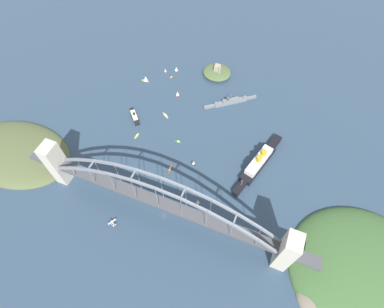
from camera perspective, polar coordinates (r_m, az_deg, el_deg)
ground_plane at (r=325.95m, az=-5.34°, el=-11.57°), size 1400.00×1400.00×0.00m
harbor_arch_bridge at (r=295.98m, az=-5.84°, el=-9.17°), size 307.61×18.02×74.64m
headland_west_shore at (r=420.24m, az=-30.54°, el=0.09°), size 138.84×92.08×20.60m
headland_east_shore at (r=347.50m, az=29.82°, el=-19.50°), size 148.05×137.31×30.98m
ocean_liner at (r=355.92m, az=12.55°, el=-1.56°), size 34.78×97.52×20.92m
naval_cruiser at (r=414.65m, az=7.24°, el=9.88°), size 60.75×48.92×17.29m
harbor_ferry_steamer at (r=402.25m, az=-10.91°, el=7.12°), size 25.09×25.88×7.67m
fort_island_mid_harbor at (r=453.16m, az=4.77°, el=15.29°), size 40.73×38.77×17.66m
seaplane_taxiing_near_bridge at (r=329.88m, az=-14.87°, el=-12.52°), size 8.50×8.98×4.93m
small_boat_0 at (r=445.83m, az=-8.82°, el=13.98°), size 10.78×6.12×10.34m
small_boat_1 at (r=350.53m, az=-4.18°, el=-2.81°), size 3.80×12.56×1.98m
small_boat_2 at (r=458.35m, az=-5.09°, el=15.56°), size 5.71×4.82×6.40m
small_boat_3 at (r=350.94m, az=0.28°, el=-1.64°), size 6.52×4.95×6.99m
small_boat_4 at (r=458.69m, az=-3.00°, el=15.86°), size 5.54×8.77×7.90m
small_boat_5 at (r=371.46m, az=-2.67°, el=2.35°), size 10.72×3.01×2.06m
small_boat_6 at (r=382.91m, az=-10.46°, el=3.43°), size 2.80×9.90×2.01m
small_boat_7 at (r=399.44m, az=-5.06°, el=7.33°), size 10.68×7.89×1.96m
small_boat_8 at (r=326.63m, az=1.12°, el=-9.05°), size 4.71×7.09×8.51m
small_boat_9 at (r=449.47m, az=-3.92°, el=14.32°), size 4.63×7.68×2.51m
small_boat_10 at (r=420.68m, az=-2.77°, el=11.42°), size 6.04×8.48×9.15m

